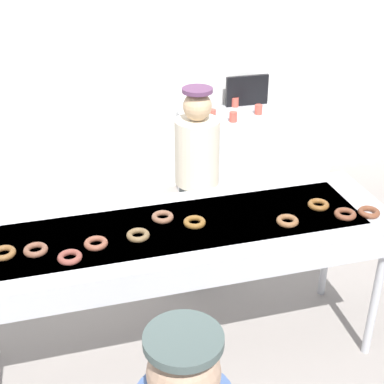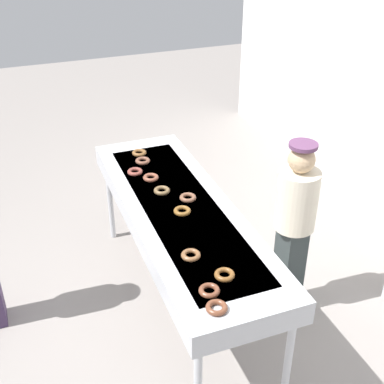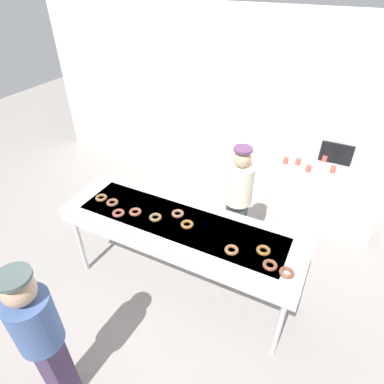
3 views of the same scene
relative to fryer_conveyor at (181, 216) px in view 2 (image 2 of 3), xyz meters
name	(u,v)px [view 2 (image 2 of 3)]	position (x,y,z in m)	size (l,w,h in m)	color
ground_plane	(182,303)	(0.00, 0.00, -0.95)	(16.00, 16.00, 0.00)	gray
fryer_conveyor	(181,216)	(0.00, 0.00, 0.00)	(2.71, 0.83, 1.04)	#B7BABF
chocolate_donut_0	(151,178)	(-0.52, -0.09, 0.11)	(0.14, 0.14, 0.04)	brown
chocolate_donut_1	(143,161)	(-0.86, -0.07, 0.11)	(0.14, 0.14, 0.04)	brown
chocolate_donut_2	(162,191)	(-0.27, -0.07, 0.11)	(0.14, 0.14, 0.04)	brown
chocolate_donut_3	(209,291)	(1.03, -0.18, 0.11)	(0.14, 0.14, 0.04)	brown
chocolate_donut_4	(225,275)	(0.93, -0.02, 0.11)	(0.14, 0.14, 0.04)	brown
chocolate_donut_5	(191,255)	(0.65, -0.15, 0.11)	(0.14, 0.14, 0.04)	brown
chocolate_donut_6	(188,198)	(-0.08, 0.10, 0.11)	(0.14, 0.14, 0.04)	brown
chocolate_donut_7	(182,211)	(0.09, -0.02, 0.11)	(0.14, 0.14, 0.04)	brown
chocolate_donut_8	(217,308)	(1.19, -0.19, 0.11)	(0.14, 0.14, 0.04)	brown
chocolate_donut_9	(139,153)	(-1.03, -0.05, 0.11)	(0.14, 0.14, 0.04)	brown
chocolate_donut_10	(135,172)	(-0.67, -0.19, 0.11)	(0.14, 0.14, 0.04)	brown
worker_baker	(294,222)	(0.36, 0.86, -0.03)	(0.34, 0.34, 1.62)	#2D3535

